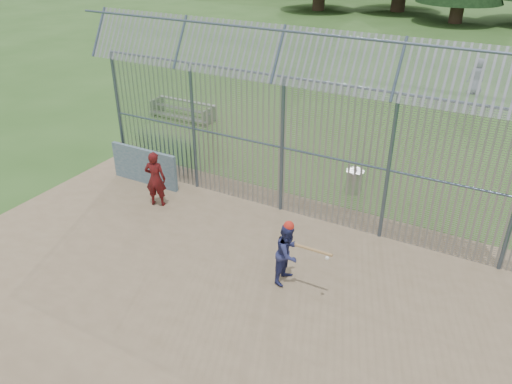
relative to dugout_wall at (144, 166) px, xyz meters
The scene contains 10 objects.
ground 5.47m from the dugout_wall, 32.23° to the right, with size 120.00×120.00×0.00m, color #2D511E.
dirt_infield 5.75m from the dugout_wall, 36.47° to the right, with size 14.00×10.00×0.02m, color #756047.
dugout_wall is the anchor object (origin of this frame).
batter 6.64m from the dugout_wall, 20.36° to the right, with size 0.74×0.57×1.52m, color navy.
onlooker 1.57m from the dugout_wall, 37.13° to the right, with size 0.63×0.41×1.72m, color maroon.
bg_kid_standing 17.53m from the dugout_wall, 63.04° to the left, with size 0.86×0.56×1.76m, color slate.
batting_gear 6.87m from the dugout_wall, 20.19° to the right, with size 1.25×0.50×0.49m.
trash_can 6.71m from the dugout_wall, 23.85° to the left, with size 0.56×0.56×0.82m.
bleacher 6.16m from the dugout_wall, 115.05° to the left, with size 3.00×0.95×0.72m.
backstop_fence 6.66m from the dugout_wall, ahead, with size 20.09×0.81×5.30m.
Camera 1 is at (5.56, -8.06, 7.50)m, focal length 35.00 mm.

